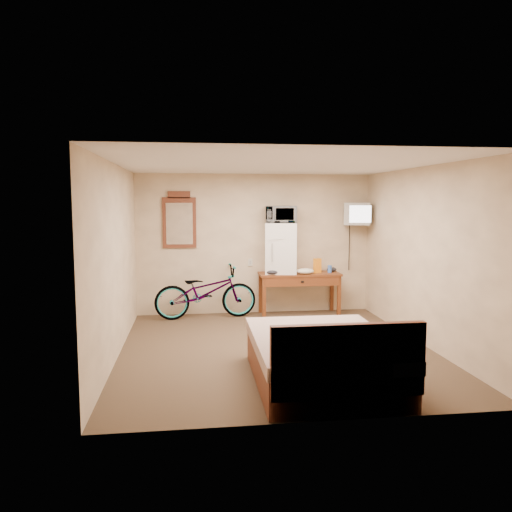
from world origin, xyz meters
name	(u,v)px	position (x,y,z in m)	size (l,w,h in m)	color
room	(276,258)	(0.00, 0.00, 1.25)	(4.60, 4.64, 2.50)	#3D2A1E
desk	(300,279)	(0.77, 2.00, 0.64)	(1.44, 0.56, 0.75)	brown
mini_fridge	(281,248)	(0.44, 2.07, 1.20)	(0.63, 0.61, 0.89)	white
microwave	(281,214)	(0.44, 2.07, 1.79)	(0.54, 0.37, 0.30)	white
snack_bag	(317,266)	(1.09, 2.02, 0.88)	(0.13, 0.07, 0.25)	orange
blue_cup	(330,269)	(1.32, 2.00, 0.82)	(0.07, 0.07, 0.13)	#3C6ECE
cloth_cream	(305,271)	(0.84, 1.88, 0.80)	(0.32, 0.24, 0.10)	white
cloth_dark_a	(273,272)	(0.26, 1.89, 0.79)	(0.23, 0.18, 0.09)	black
cloth_dark_b	(332,269)	(1.38, 2.11, 0.79)	(0.18, 0.15, 0.08)	black
crt_television	(357,214)	(1.80, 2.02, 1.79)	(0.54, 0.62, 0.39)	black
wall_mirror	(179,221)	(-1.33, 2.27, 1.68)	(0.58, 0.04, 0.99)	brown
bicycle	(206,292)	(-0.90, 1.95, 0.46)	(0.61, 1.75, 0.92)	black
bed	(323,358)	(0.29, -1.38, 0.30)	(1.53, 2.01, 0.90)	brown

